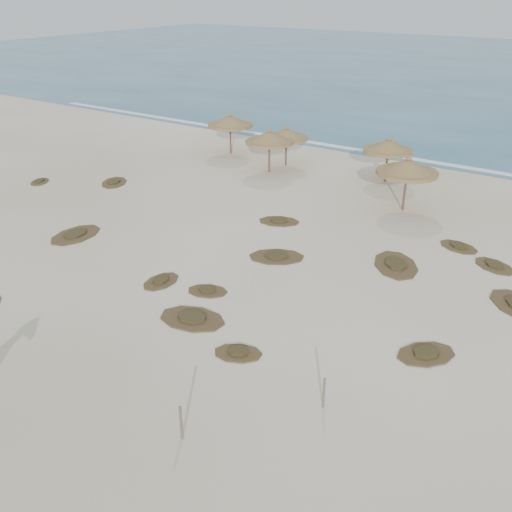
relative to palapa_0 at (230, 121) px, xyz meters
The scene contains 22 objects.
ground 22.86m from the palapa_0, 62.10° to the right, with size 160.00×160.00×0.00m, color #F6E5CA.
foam_line 12.38m from the palapa_0, 28.98° to the left, with size 70.00×0.60×0.01m, color white.
palapa_0 is the anchor object (origin of this frame).
palapa_1 5.18m from the palapa_0, 24.89° to the right, with size 3.57×3.57×2.88m.
palapa_2 4.83m from the palapa_0, ahead, with size 3.70×3.70×2.69m.
palapa_3 11.67m from the palapa_0, ahead, with size 3.21×3.21×2.83m.
palapa_4 14.88m from the palapa_0, 14.82° to the right, with size 4.05×4.05×3.05m.
fence_post_near 28.42m from the palapa_0, 56.34° to the right, with size 0.08×0.08×1.10m, color #716755.
fence_post_far 27.42m from the palapa_0, 48.02° to the right, with size 0.08×0.08×1.04m, color #716755.
scrub_1 16.43m from the palapa_0, 81.42° to the right, with size 1.94×2.86×0.16m.
scrub_2 19.71m from the palapa_0, 62.13° to the right, with size 1.16×1.77×0.16m.
scrub_3 17.49m from the palapa_0, 46.86° to the right, with size 2.98×2.68×0.16m.
scrub_4 25.74m from the palapa_0, 39.03° to the right, with size 2.35×2.47×0.16m.
scrub_6 9.88m from the palapa_0, 101.79° to the right, with size 2.48×2.69×0.16m.
scrub_7 19.77m from the palapa_0, 20.96° to the right, with size 2.15×1.72×0.16m.
scrub_8 13.44m from the palapa_0, 116.29° to the right, with size 1.69×1.85×0.16m.
scrub_9 22.45m from the palapa_0, 57.30° to the right, with size 2.84×2.14×0.16m.
scrub_10 21.90m from the palapa_0, 21.95° to the right, with size 2.27×2.00×0.16m.
scrub_12 24.61m from the palapa_0, 53.11° to the right, with size 1.94×1.65×0.16m.
scrub_13 13.48m from the palapa_0, 42.90° to the right, with size 2.47×2.09×0.16m.
scrub_14 20.40m from the palapa_0, 56.31° to the right, with size 1.91×1.59×0.16m.
scrub_15 19.75m from the palapa_0, 32.16° to the right, with size 3.09×3.39×0.16m.
Camera 1 is at (13.33, -12.13, 11.22)m, focal length 40.00 mm.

